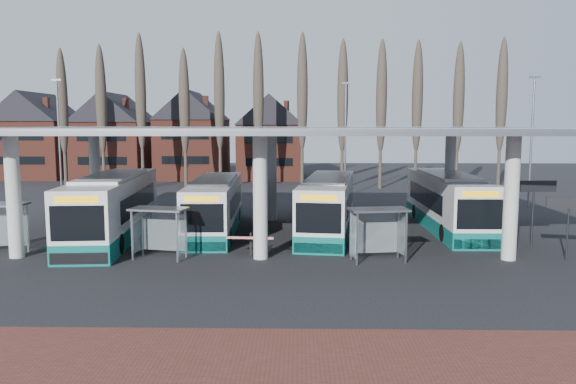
{
  "coord_description": "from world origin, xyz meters",
  "views": [
    {
      "loc": [
        1.85,
        -24.22,
        6.52
      ],
      "look_at": [
        1.25,
        7.0,
        2.72
      ],
      "focal_mm": 35.0,
      "sensor_mm": 36.0,
      "label": 1
    }
  ],
  "objects_px": {
    "bus_2": "(328,206)",
    "shelter_2": "(377,223)",
    "bus_3": "(447,203)",
    "bus_1": "(215,206)",
    "bus_0": "(113,208)",
    "shelter_1": "(160,221)"
  },
  "relations": [
    {
      "from": "bus_0",
      "to": "shelter_1",
      "type": "height_order",
      "value": "bus_0"
    },
    {
      "from": "bus_0",
      "to": "shelter_1",
      "type": "bearing_deg",
      "value": -55.91
    },
    {
      "from": "bus_1",
      "to": "shelter_1",
      "type": "distance_m",
      "value": 7.16
    },
    {
      "from": "shelter_1",
      "to": "bus_0",
      "type": "bearing_deg",
      "value": 139.5
    },
    {
      "from": "bus_2",
      "to": "bus_3",
      "type": "relative_size",
      "value": 0.99
    },
    {
      "from": "bus_1",
      "to": "shelter_1",
      "type": "xyz_separation_m",
      "value": [
        -1.65,
        -6.96,
        0.28
      ]
    },
    {
      "from": "bus_3",
      "to": "shelter_2",
      "type": "relative_size",
      "value": 4.25
    },
    {
      "from": "bus_1",
      "to": "bus_3",
      "type": "relative_size",
      "value": 0.94
    },
    {
      "from": "bus_1",
      "to": "bus_3",
      "type": "height_order",
      "value": "bus_3"
    },
    {
      "from": "bus_1",
      "to": "shelter_1",
      "type": "relative_size",
      "value": 4.08
    },
    {
      "from": "bus_1",
      "to": "bus_0",
      "type": "bearing_deg",
      "value": -161.22
    },
    {
      "from": "bus_0",
      "to": "shelter_2",
      "type": "relative_size",
      "value": 4.53
    },
    {
      "from": "bus_1",
      "to": "shelter_2",
      "type": "distance_m",
      "value": 11.49
    },
    {
      "from": "bus_3",
      "to": "bus_2",
      "type": "bearing_deg",
      "value": -170.28
    },
    {
      "from": "shelter_2",
      "to": "shelter_1",
      "type": "bearing_deg",
      "value": 168.58
    },
    {
      "from": "bus_0",
      "to": "bus_2",
      "type": "distance_m",
      "value": 12.58
    },
    {
      "from": "bus_0",
      "to": "bus_2",
      "type": "xyz_separation_m",
      "value": [
        12.42,
        1.99,
        -0.12
      ]
    },
    {
      "from": "bus_3",
      "to": "shelter_2",
      "type": "bearing_deg",
      "value": -123.05
    },
    {
      "from": "bus_0",
      "to": "shelter_1",
      "type": "xyz_separation_m",
      "value": [
        3.9,
        -4.84,
        0.1
      ]
    },
    {
      "from": "bus_2",
      "to": "shelter_2",
      "type": "bearing_deg",
      "value": -67.25
    },
    {
      "from": "bus_0",
      "to": "shelter_2",
      "type": "height_order",
      "value": "bus_0"
    },
    {
      "from": "shelter_1",
      "to": "shelter_2",
      "type": "bearing_deg",
      "value": 8.53
    }
  ]
}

